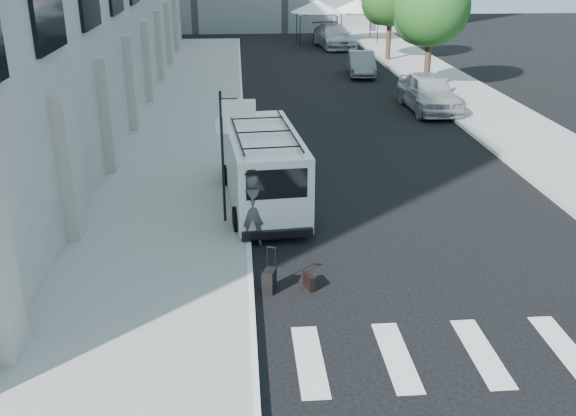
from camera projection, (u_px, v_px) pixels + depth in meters
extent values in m
plane|color=black|center=(339.00, 279.00, 14.46)|extent=(120.00, 120.00, 0.00)
cube|color=gray|center=(192.00, 111.00, 28.89)|extent=(4.50, 48.00, 0.15)
cube|color=gray|center=(452.00, 88.00, 33.53)|extent=(4.00, 56.00, 0.15)
cylinder|color=black|center=(223.00, 158.00, 16.51)|extent=(0.07, 0.07, 3.50)
cube|color=white|center=(221.00, 126.00, 16.20)|extent=(0.30, 0.03, 0.42)
cube|color=white|center=(239.00, 108.00, 16.05)|extent=(0.85, 0.06, 0.45)
cylinder|color=black|center=(428.00, 63.00, 32.93)|extent=(0.32, 0.32, 2.80)
sphere|color=#1C4B18|center=(432.00, 8.00, 31.90)|extent=(3.80, 3.80, 3.80)
sphere|color=#1C4B18|center=(420.00, 18.00, 32.64)|extent=(2.66, 2.66, 2.66)
cylinder|color=black|center=(389.00, 40.00, 41.24)|extent=(0.32, 0.32, 2.80)
sphere|color=#1C4B18|center=(382.00, 4.00, 40.95)|extent=(2.66, 2.66, 2.66)
cylinder|color=black|center=(300.00, 31.00, 48.01)|extent=(0.06, 0.06, 2.20)
cylinder|color=black|center=(337.00, 30.00, 48.21)|extent=(0.06, 0.06, 2.20)
cylinder|color=black|center=(297.00, 26.00, 50.59)|extent=(0.06, 0.06, 2.20)
cylinder|color=black|center=(332.00, 26.00, 50.79)|extent=(0.06, 0.06, 2.20)
cube|color=white|center=(317.00, 13.00, 48.96)|extent=(3.00, 3.00, 0.12)
cone|color=white|center=(317.00, 6.00, 48.77)|extent=(4.00, 4.00, 0.90)
cylinder|color=black|center=(341.00, 30.00, 48.70)|extent=(0.06, 0.06, 2.20)
cylinder|color=black|center=(378.00, 29.00, 48.90)|extent=(0.06, 0.06, 2.20)
cylinder|color=black|center=(336.00, 25.00, 51.28)|extent=(0.06, 0.06, 2.20)
cylinder|color=black|center=(370.00, 25.00, 51.48)|extent=(0.06, 0.06, 2.20)
cube|color=white|center=(357.00, 12.00, 49.65)|extent=(3.00, 3.00, 0.12)
cone|color=white|center=(357.00, 5.00, 49.47)|extent=(4.00, 4.00, 0.90)
imported|color=#3E3E41|center=(252.00, 209.00, 15.81)|extent=(0.70, 0.46, 1.89)
cube|color=black|center=(309.00, 281.00, 14.03)|extent=(0.24, 0.46, 0.34)
cube|color=black|center=(270.00, 281.00, 13.85)|extent=(0.33, 0.41, 0.52)
cylinder|color=black|center=(267.00, 257.00, 13.83)|extent=(0.02, 0.02, 0.50)
cylinder|color=black|center=(275.00, 258.00, 13.79)|extent=(0.02, 0.02, 0.50)
cube|color=black|center=(271.00, 247.00, 13.72)|extent=(0.20, 0.09, 0.03)
cube|color=silver|center=(264.00, 167.00, 18.05)|extent=(2.32, 5.25, 1.98)
cube|color=silver|center=(253.00, 154.00, 20.78)|extent=(1.86, 1.00, 1.04)
cube|color=black|center=(277.00, 184.00, 15.58)|extent=(1.51, 0.21, 0.76)
cylinder|color=black|center=(228.00, 176.00, 19.87)|extent=(0.33, 0.74, 0.72)
cylinder|color=black|center=(285.00, 173.00, 20.14)|extent=(0.33, 0.74, 0.72)
cylinder|color=black|center=(238.00, 220.00, 16.68)|extent=(0.33, 0.74, 0.72)
cylinder|color=black|center=(306.00, 216.00, 16.95)|extent=(0.33, 0.74, 0.72)
imported|color=#B1B3B9|center=(429.00, 92.00, 29.01)|extent=(2.12, 5.02, 1.70)
imported|color=slate|center=(361.00, 64.00, 37.06)|extent=(1.85, 4.21, 1.35)
imported|color=#ADAFB6|center=(334.00, 36.00, 47.26)|extent=(3.00, 5.92, 1.65)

